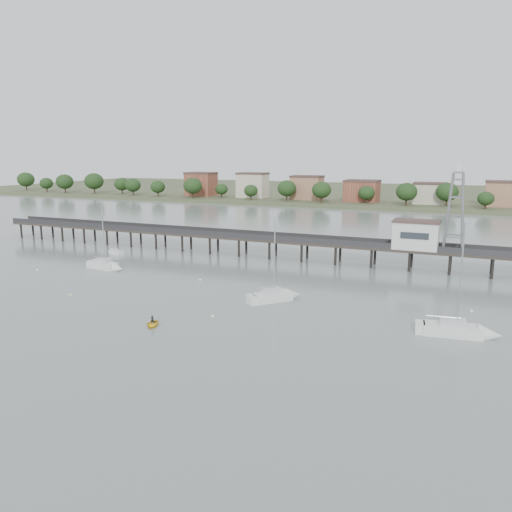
% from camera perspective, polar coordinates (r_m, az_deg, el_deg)
% --- Properties ---
extents(ground_plane, '(500.00, 500.00, 0.00)m').
position_cam_1_polar(ground_plane, '(53.47, -19.03, -12.50)').
color(ground_plane, slate).
rests_on(ground_plane, ground).
extents(pier, '(150.00, 5.00, 5.50)m').
position_cam_1_polar(pier, '(102.87, 3.73, 1.74)').
color(pier, '#2D2823').
rests_on(pier, ground).
extents(pier_building, '(8.40, 5.40, 5.30)m').
position_cam_1_polar(pier_building, '(97.07, 17.81, 2.35)').
color(pier_building, silver).
rests_on(pier_building, ground).
extents(lattice_tower, '(3.20, 3.20, 15.50)m').
position_cam_1_polar(lattice_tower, '(96.13, 21.83, 4.66)').
color(lattice_tower, slate).
rests_on(lattice_tower, ground).
extents(sailboat_b, '(7.93, 3.18, 12.79)m').
position_cam_1_polar(sailboat_b, '(97.67, -16.54, -1.12)').
color(sailboat_b, white).
rests_on(sailboat_b, ground).
extents(sailboat_c, '(6.91, 7.49, 13.09)m').
position_cam_1_polar(sailboat_c, '(74.16, 2.66, -4.59)').
color(sailboat_c, white).
rests_on(sailboat_c, ground).
extents(sailboat_d, '(9.04, 3.59, 14.49)m').
position_cam_1_polar(sailboat_d, '(64.68, 22.80, -7.95)').
color(sailboat_d, white).
rests_on(sailboat_d, ground).
extents(white_tender, '(3.84, 2.37, 1.39)m').
position_cam_1_polar(white_tender, '(112.17, -15.69, 0.40)').
color(white_tender, white).
rests_on(white_tender, ground).
extents(yellow_dinghy, '(2.09, 1.33, 2.83)m').
position_cam_1_polar(yellow_dinghy, '(64.88, -11.74, -7.80)').
color(yellow_dinghy, yellow).
rests_on(yellow_dinghy, ground).
extents(dinghy_occupant, '(0.84, 1.23, 0.28)m').
position_cam_1_polar(dinghy_occupant, '(64.88, -11.74, -7.80)').
color(dinghy_occupant, black).
rests_on(dinghy_occupant, ground).
extents(mooring_buoys, '(75.17, 17.26, 0.39)m').
position_cam_1_polar(mooring_buoys, '(78.95, -8.03, -4.12)').
color(mooring_buoys, '#F4F1BE').
rests_on(mooring_buoys, ground).
extents(far_shore, '(500.00, 170.00, 10.40)m').
position_cam_1_polar(far_shore, '(277.92, 16.42, 6.85)').
color(far_shore, '#475133').
rests_on(far_shore, ground).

